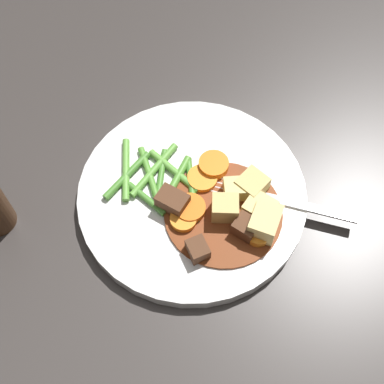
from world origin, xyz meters
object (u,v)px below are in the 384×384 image
object	(u,v)px
carrot_slice_4	(256,237)
potato_chunk_4	(252,186)
meat_chunk_2	(245,228)
fork	(274,199)
potato_chunk_0	(227,206)
potato_chunk_1	(260,209)
dinner_plate	(192,196)
carrot_slice_2	(214,166)
carrot_slice_3	(205,181)
potato_chunk_3	(265,222)
potato_chunk_2	(236,189)
meat_chunk_1	(172,202)
meat_chunk_0	(198,250)
carrot_slice_1	(183,220)
carrot_slice_0	(190,209)

from	to	relation	value
carrot_slice_4	potato_chunk_4	bearing A→B (deg)	130.49
meat_chunk_2	fork	world-z (taller)	meat_chunk_2
potato_chunk_0	potato_chunk_1	size ratio (longest dim) A/B	0.91
potato_chunk_4	dinner_plate	bearing A→B (deg)	-140.20
carrot_slice_2	carrot_slice_4	bearing A→B (deg)	-25.45
dinner_plate	carrot_slice_3	distance (m)	0.02
potato_chunk_3	fork	bearing A→B (deg)	105.55
dinner_plate	potato_chunk_1	world-z (taller)	potato_chunk_1
dinner_plate	potato_chunk_2	distance (m)	0.05
dinner_plate	carrot_slice_3	xyz separation A→B (m)	(0.00, 0.02, 0.01)
potato_chunk_3	potato_chunk_4	size ratio (longest dim) A/B	1.24
dinner_plate	potato_chunk_0	distance (m)	0.05
potato_chunk_1	meat_chunk_1	xyz separation A→B (m)	(-0.08, -0.05, 0.00)
potato_chunk_1	fork	size ratio (longest dim) A/B	0.19
meat_chunk_1	fork	size ratio (longest dim) A/B	0.20
potato_chunk_0	carrot_slice_4	bearing A→B (deg)	-8.59
meat_chunk_0	meat_chunk_2	size ratio (longest dim) A/B	0.82
potato_chunk_0	potato_chunk_3	world-z (taller)	potato_chunk_3
fork	carrot_slice_3	bearing A→B (deg)	-157.72
potato_chunk_0	potato_chunk_4	distance (m)	0.04
dinner_plate	meat_chunk_1	distance (m)	0.03
potato_chunk_4	meat_chunk_1	world-z (taller)	same
carrot_slice_1	carrot_slice_3	world-z (taller)	carrot_slice_1
carrot_slice_2	meat_chunk_2	world-z (taller)	meat_chunk_2
carrot_slice_2	potato_chunk_0	world-z (taller)	potato_chunk_0
carrot_slice_1	potato_chunk_2	size ratio (longest dim) A/B	1.06
carrot_slice_2	meat_chunk_0	distance (m)	0.11
carrot_slice_0	meat_chunk_1	distance (m)	0.02
potato_chunk_1	meat_chunk_0	bearing A→B (deg)	-106.92
dinner_plate	potato_chunk_3	size ratio (longest dim) A/B	6.85
potato_chunk_2	meat_chunk_0	distance (m)	0.08
carrot_slice_2	carrot_slice_3	bearing A→B (deg)	-81.28
carrot_slice_1	potato_chunk_4	distance (m)	0.09
carrot_slice_4	meat_chunk_1	bearing A→B (deg)	-165.13
carrot_slice_4	potato_chunk_2	xyz separation A→B (m)	(-0.05, 0.03, 0.01)
carrot_slice_2	meat_chunk_1	bearing A→B (deg)	-94.73
carrot_slice_0	potato_chunk_2	size ratio (longest dim) A/B	1.24
meat_chunk_0	fork	distance (m)	0.11
carrot_slice_0	potato_chunk_1	bearing A→B (deg)	36.04
potato_chunk_2	meat_chunk_0	size ratio (longest dim) A/B	1.18
dinner_plate	meat_chunk_0	xyz separation A→B (m)	(0.05, -0.05, 0.02)
meat_chunk_1	carrot_slice_3	bearing A→B (deg)	79.35
meat_chunk_2	meat_chunk_0	bearing A→B (deg)	-115.94
carrot_slice_0	carrot_slice_1	xyz separation A→B (m)	(0.00, -0.01, -0.00)
meat_chunk_2	potato_chunk_0	bearing A→B (deg)	165.84
carrot_slice_1	potato_chunk_3	xyz separation A→B (m)	(0.07, 0.05, 0.01)
meat_chunk_0	fork	xyz separation A→B (m)	(0.03, 0.10, -0.01)
carrot_slice_1	carrot_slice_0	bearing A→B (deg)	99.17
meat_chunk_2	fork	distance (m)	0.05
meat_chunk_1	carrot_slice_2	bearing A→B (deg)	85.27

